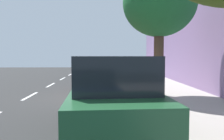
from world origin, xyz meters
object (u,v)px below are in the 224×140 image
at_px(parked_sedan_black_far, 107,70).
at_px(parked_suv_green_second, 112,95).
at_px(parked_pickup_red_mid, 105,76).
at_px(street_tree_mid_block, 159,4).
at_px(cyclist_with_backpack, 124,78).
at_px(bicycle_at_curb, 119,89).

bearing_deg(parked_sedan_black_far, parked_suv_green_second, -89.85).
height_order(parked_pickup_red_mid, street_tree_mid_block, street_tree_mid_block).
relative_size(parked_suv_green_second, cyclist_with_backpack, 2.96).
distance_m(bicycle_at_curb, cyclist_with_backpack, 0.76).
relative_size(parked_pickup_red_mid, cyclist_with_backpack, 3.31).
xyz_separation_m(parked_suv_green_second, parked_pickup_red_mid, (-0.18, 6.37, -0.13)).
distance_m(parked_suv_green_second, street_tree_mid_block, 6.33).
bearing_deg(bicycle_at_curb, parked_suv_green_second, -95.37).
relative_size(parked_suv_green_second, street_tree_mid_block, 0.82).
xyz_separation_m(parked_sedan_black_far, bicycle_at_curb, (0.52, -8.66, -0.37)).
distance_m(parked_suv_green_second, parked_sedan_black_far, 13.79).
height_order(parked_pickup_red_mid, parked_sedan_black_far, parked_pickup_red_mid).
bearing_deg(parked_pickup_red_mid, bicycle_at_curb, -61.89).
bearing_deg(parked_suv_green_second, parked_sedan_black_far, 90.15).
relative_size(parked_pickup_red_mid, parked_sedan_black_far, 1.21).
height_order(parked_sedan_black_far, street_tree_mid_block, street_tree_mid_block).
xyz_separation_m(parked_sedan_black_far, cyclist_with_backpack, (0.73, -9.09, 0.23)).
height_order(parked_suv_green_second, street_tree_mid_block, street_tree_mid_block).
height_order(parked_suv_green_second, parked_pickup_red_mid, parked_suv_green_second).
bearing_deg(parked_sedan_black_far, parked_pickup_red_mid, -91.10).
bearing_deg(cyclist_with_backpack, street_tree_mid_block, 4.76).
xyz_separation_m(parked_suv_green_second, cyclist_with_backpack, (0.70, 4.70, -0.05)).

